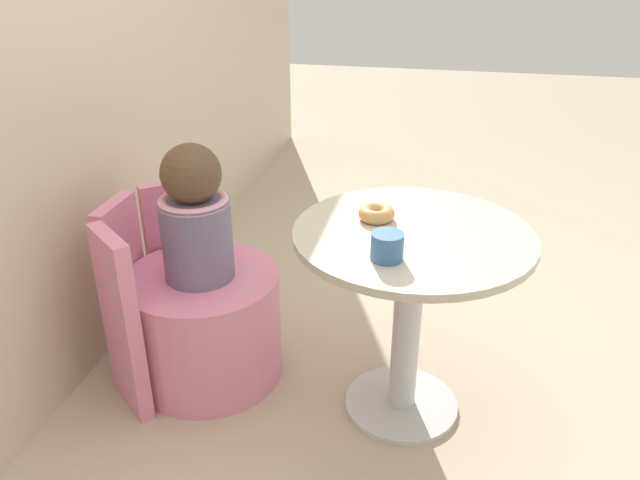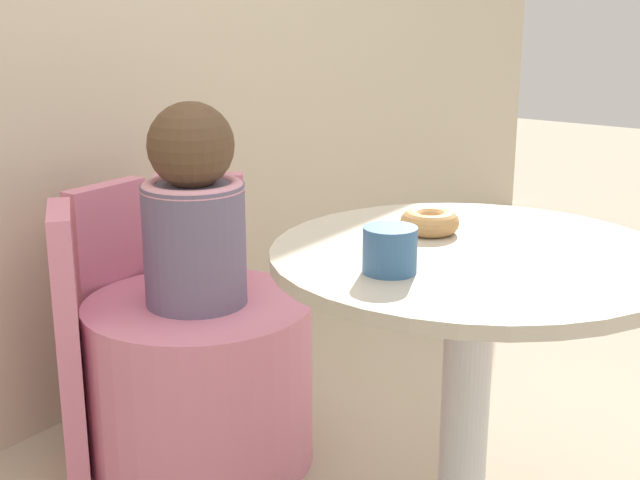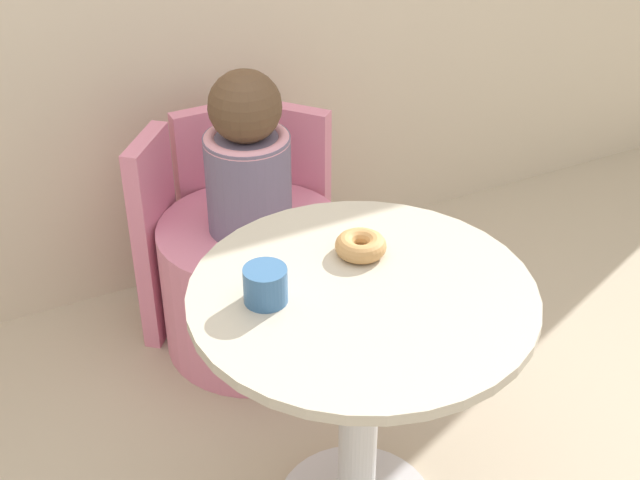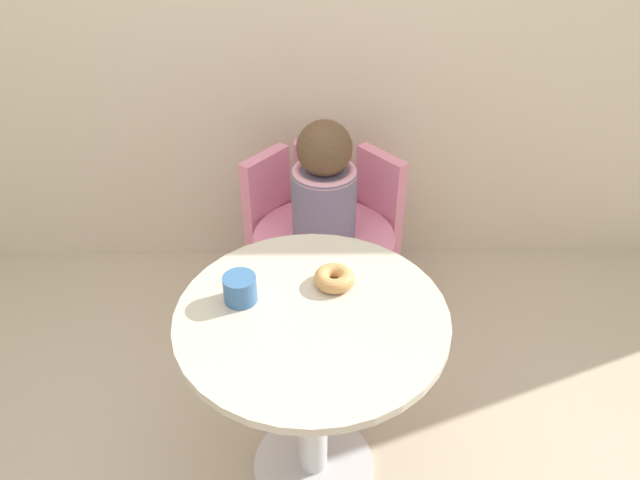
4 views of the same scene
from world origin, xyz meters
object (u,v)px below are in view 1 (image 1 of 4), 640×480
Objects in this scene: round_table at (410,282)px; donut at (376,213)px; tub_chair at (206,325)px; cup at (387,246)px; child_figure at (195,217)px.

round_table is 6.44× the size of donut.
round_table reaches higher than tub_chair.
cup is at bearing -109.82° from tub_chair.
donut is at bearing -88.44° from tub_chair.
child_figure reaches higher than donut.
donut is at bearing -88.44° from child_figure.
donut is 1.26× the size of cup.
child_figure is 0.70m from cup.
tub_chair is at bearing 86.32° from round_table.
round_table is at bearing -117.31° from donut.
child_figure is (0.05, 0.71, 0.13)m from round_table.
tub_chair is 0.86m from cup.
tub_chair is at bearing 0.00° from child_figure.
cup is (-0.24, -0.65, 0.50)m from tub_chair.
tub_chair is 0.77m from donut.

